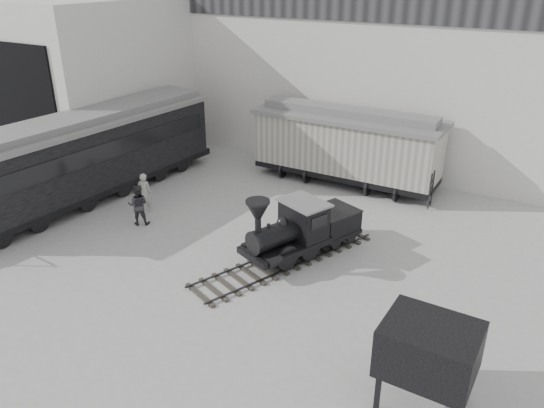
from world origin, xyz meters
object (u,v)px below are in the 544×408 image
Objects in this scene: boxcar at (346,144)px; locomotive at (298,232)px; passenger_coach at (95,154)px; coal_hopper at (428,355)px; visitor_a at (145,193)px; visitor_b at (138,205)px.

locomotive is at bearing -79.82° from boxcar.
coal_hopper is (17.98, -5.87, -0.52)m from passenger_coach.
boxcar is at bearing 121.95° from locomotive.
locomotive reaches higher than visitor_a.
locomotive is 8.39m from coal_hopper.
visitor_a is 1.34m from visitor_b.
passenger_coach reaches higher than visitor_b.
visitor_a reaches higher than visitor_b.
boxcar is at bearing 42.00° from passenger_coach.
visitor_a is at bearing -159.63° from locomotive.
locomotive reaches higher than coal_hopper.
passenger_coach is at bearing -142.30° from boxcar.
coal_hopper is (13.94, -4.38, 0.73)m from visitor_b.
boxcar is 15.75m from coal_hopper.
visitor_a is 15.64m from coal_hopper.
passenger_coach is at bearing 163.33° from coal_hopper.
coal_hopper is at bearing 130.35° from visitor_b.
visitor_a is (-6.68, -8.06, -1.17)m from boxcar.
passenger_coach is at bearing -52.43° from visitor_b.
passenger_coach is 3.61m from visitor_a.
locomotive is 0.55× the size of passenger_coach.
coal_hopper is at bearing -13.65° from passenger_coach.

